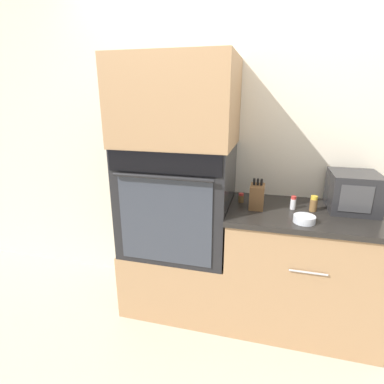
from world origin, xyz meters
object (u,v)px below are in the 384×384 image
(microwave, at_px, (353,192))
(condiment_jar_near, at_px, (241,198))
(condiment_jar_far, at_px, (293,203))
(knife_block, at_px, (257,196))
(condiment_jar_mid, at_px, (314,204))
(bowl, at_px, (304,219))
(wall_oven, at_px, (178,198))

(microwave, distance_m, condiment_jar_near, 0.74)
(condiment_jar_near, xyz_separation_m, condiment_jar_far, (0.35, -0.05, 0.01))
(microwave, xyz_separation_m, knife_block, (-0.62, -0.13, -0.04))
(condiment_jar_mid, distance_m, condiment_jar_far, 0.13)
(bowl, bearing_deg, wall_oven, 167.44)
(microwave, relative_size, bowl, 2.51)
(wall_oven, relative_size, bowl, 6.06)
(condiment_jar_far, bearing_deg, condiment_jar_mid, -0.76)
(microwave, relative_size, knife_block, 1.57)
(microwave, height_order, condiment_jar_far, microwave)
(condiment_jar_far, bearing_deg, condiment_jar_near, 171.95)
(condiment_jar_near, bearing_deg, wall_oven, -170.19)
(condiment_jar_far, bearing_deg, bowl, -76.19)
(condiment_jar_near, height_order, condiment_jar_mid, condiment_jar_mid)
(bowl, height_order, condiment_jar_far, condiment_jar_far)
(knife_block, bearing_deg, microwave, 11.73)
(condiment_jar_far, bearing_deg, wall_oven, -178.02)
(wall_oven, relative_size, condiment_jar_near, 11.73)
(condiment_jar_near, bearing_deg, condiment_jar_far, -8.05)
(condiment_jar_mid, xyz_separation_m, condiment_jar_far, (-0.13, 0.00, -0.01))
(bowl, bearing_deg, condiment_jar_mid, 71.03)
(condiment_jar_near, distance_m, condiment_jar_mid, 0.49)
(wall_oven, distance_m, condiment_jar_near, 0.46)
(wall_oven, bearing_deg, condiment_jar_far, 1.98)
(microwave, bearing_deg, condiment_jar_mid, -159.64)
(condiment_jar_mid, bearing_deg, knife_block, -174.38)
(wall_oven, relative_size, condiment_jar_far, 8.55)
(condiment_jar_near, relative_size, condiment_jar_mid, 0.64)
(microwave, distance_m, bowl, 0.46)
(bowl, bearing_deg, condiment_jar_far, 103.81)
(condiment_jar_mid, relative_size, condiment_jar_far, 1.13)
(wall_oven, height_order, knife_block, wall_oven)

